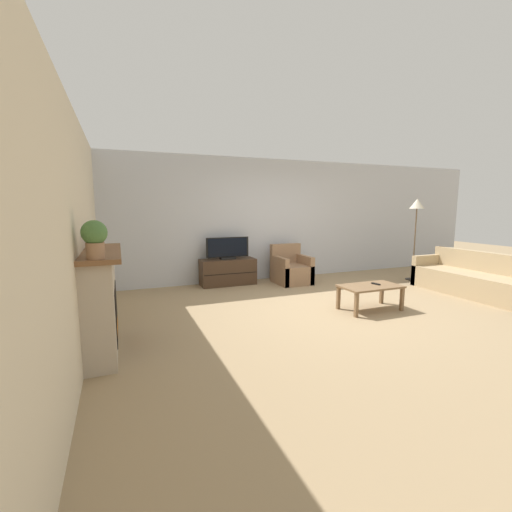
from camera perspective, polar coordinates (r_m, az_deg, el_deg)
ground_plane at (r=5.92m, az=11.19°, el=-8.05°), size 24.00×24.00×0.00m
wall_back at (r=7.79m, az=1.85°, el=6.04°), size 12.00×0.06×2.70m
wall_left at (r=4.78m, az=-26.96°, el=3.81°), size 0.06×12.00×2.70m
fireplace at (r=4.34m, az=-24.43°, el=-6.61°), size 0.43×1.58×1.15m
mantel_vase_left at (r=3.76m, az=-25.07°, el=1.63°), size 0.12×0.12×0.24m
mantel_vase_centre_left at (r=4.11m, az=-24.81°, el=2.00°), size 0.09×0.09×0.22m
mantel_vase_right at (r=4.70m, az=-24.46°, el=2.46°), size 0.07×0.07×0.17m
mantel_clock at (r=4.39m, az=-24.61°, el=2.04°), size 0.08×0.11×0.15m
potted_plant at (r=3.55m, az=-25.33°, el=2.85°), size 0.23×0.23×0.37m
tv_stand at (r=7.28m, az=-4.71°, el=-2.65°), size 1.16×0.45×0.55m
tv at (r=7.20m, az=-4.75°, el=1.16°), size 0.92×0.18×0.46m
armchair at (r=7.48m, az=5.82°, el=-2.37°), size 0.70×0.76×0.83m
coffee_table at (r=5.78m, az=18.52°, el=-5.19°), size 0.97×0.53×0.40m
remote at (r=5.86m, az=19.33°, el=-4.40°), size 0.07×0.16×0.02m
couch at (r=7.63m, az=32.64°, el=-3.45°), size 0.81×2.16×0.79m
floor_lamp at (r=8.42m, az=25.22°, el=6.94°), size 0.31×0.31×1.82m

